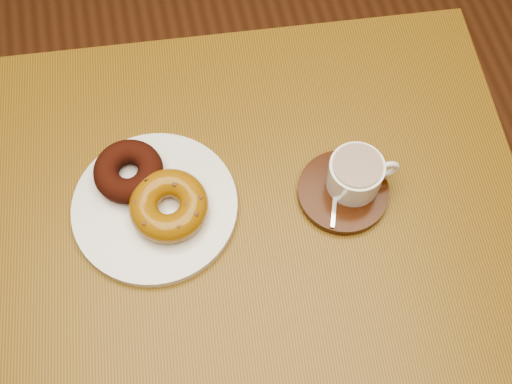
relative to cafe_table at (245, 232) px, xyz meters
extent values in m
plane|color=brown|center=(-0.21, 0.22, -0.69)|extent=(6.00, 6.00, 0.00)
cube|color=brown|center=(0.00, 0.00, 0.11)|extent=(0.92, 0.72, 0.03)
cylinder|color=#4F3716|center=(-0.37, 0.32, -0.30)|extent=(0.05, 0.05, 0.79)
cylinder|color=#4F3716|center=(0.41, 0.25, -0.30)|extent=(0.05, 0.05, 0.79)
cylinder|color=white|center=(-0.13, 0.01, 0.14)|extent=(0.27, 0.27, 0.02)
torus|color=#36120A|center=(-0.16, 0.07, 0.17)|extent=(0.14, 0.14, 0.04)
torus|color=#986310|center=(-0.11, 0.00, 0.17)|extent=(0.15, 0.15, 0.04)
cube|color=#54331C|center=(-0.08, 0.00, 0.19)|extent=(0.01, 0.01, 0.00)
cube|color=#54331C|center=(-0.08, 0.02, 0.19)|extent=(0.01, 0.01, 0.00)
cube|color=#54331C|center=(-0.09, 0.03, 0.19)|extent=(0.01, 0.01, 0.00)
cube|color=#54331C|center=(-0.11, 0.03, 0.19)|extent=(0.01, 0.01, 0.00)
cube|color=#54331C|center=(-0.13, 0.03, 0.19)|extent=(0.01, 0.01, 0.00)
cube|color=#54331C|center=(-0.14, 0.02, 0.19)|extent=(0.01, 0.01, 0.00)
cube|color=#54331C|center=(-0.15, 0.01, 0.19)|extent=(0.01, 0.01, 0.00)
cube|color=#54331C|center=(-0.15, -0.01, 0.19)|extent=(0.01, 0.01, 0.00)
cube|color=#54331C|center=(-0.14, -0.03, 0.19)|extent=(0.01, 0.01, 0.00)
cube|color=#54331C|center=(-0.13, -0.04, 0.19)|extent=(0.01, 0.01, 0.00)
cube|color=#54331C|center=(-0.11, -0.04, 0.19)|extent=(0.01, 0.01, 0.00)
cube|color=#54331C|center=(-0.09, -0.03, 0.19)|extent=(0.01, 0.01, 0.00)
cube|color=#54331C|center=(-0.08, -0.02, 0.19)|extent=(0.01, 0.01, 0.00)
cylinder|color=#331507|center=(0.15, -0.02, 0.14)|extent=(0.17, 0.17, 0.01)
cylinder|color=white|center=(0.17, -0.01, 0.17)|extent=(0.08, 0.08, 0.06)
cylinder|color=#522A1C|center=(0.17, -0.01, 0.20)|extent=(0.07, 0.07, 0.00)
torus|color=white|center=(0.22, -0.02, 0.18)|extent=(0.04, 0.01, 0.04)
ellipsoid|color=silver|center=(0.15, 0.00, 0.15)|extent=(0.02, 0.03, 0.01)
cube|color=silver|center=(0.13, -0.04, 0.15)|extent=(0.03, 0.08, 0.00)
camera|label=1|loc=(-0.07, -0.41, 1.03)|focal=45.00mm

